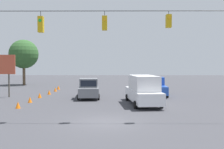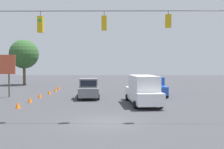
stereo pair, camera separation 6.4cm
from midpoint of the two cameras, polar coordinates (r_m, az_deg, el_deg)
The scene contains 12 objects.
ground_plane at distance 15.73m, azimuth -1.71°, elevation -10.84°, with size 140.00×140.00×0.00m, color #3D3D42.
overhead_signal_span at distance 15.75m, azimuth -2.01°, elevation 6.59°, with size 23.25×0.38×7.83m.
box_truck_white_crossing_near at distance 22.63m, azimuth 7.13°, elevation -3.51°, with size 2.86×7.26×2.60m.
pickup_truck_blue_oncoming_far at distance 29.19m, azimuth 10.17°, elevation -2.88°, with size 2.31×5.27×2.12m.
pickup_truck_grey_withflow_mid at distance 26.86m, azimuth -5.28°, elevation -3.29°, with size 2.57×5.69×2.12m.
traffic_cone_nearest at distance 21.87m, azimuth -20.64°, elevation -6.53°, with size 0.41×0.41×0.56m, color orange.
traffic_cone_second at distance 24.78m, azimuth -18.18°, elevation -5.48°, with size 0.41×0.41×0.56m, color orange.
traffic_cone_third at distance 28.02m, azimuth -16.14°, elevation -4.58°, with size 0.41×0.41×0.56m, color orange.
traffic_cone_fourth at distance 30.82m, azimuth -14.10°, elevation -3.94°, with size 0.41×0.41×0.56m, color orange.
traffic_cone_fifth at distance 34.07m, azimuth -12.75°, elevation -3.35°, with size 0.41×0.41×0.56m, color orange.
traffic_cone_farthest at distance 36.81m, azimuth -12.07°, elevation -2.93°, with size 0.41×0.41×0.56m, color orange.
tree_horizon_left at distance 46.50m, azimuth -19.43°, elevation 4.39°, with size 5.05×5.05×7.96m.
Camera 2 is at (-0.62, 15.31, 3.56)m, focal length 40.00 mm.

